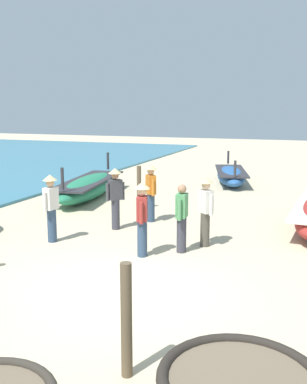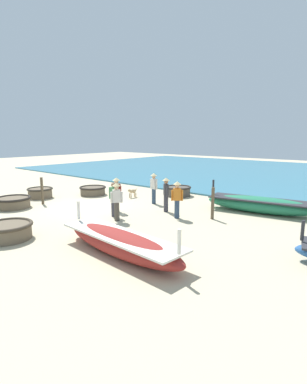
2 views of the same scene
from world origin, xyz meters
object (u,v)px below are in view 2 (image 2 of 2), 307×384
object	(u,v)px
long_boat_red_hull	(261,205)
fisherman_standing_left	(117,192)
fisherman_with_hat	(177,197)
mooring_post_inland	(42,191)
fisherman_hauling	(113,199)
fisherman_crouching	(117,199)
fisherman_standing_right	(166,192)
mooring_post_shoreline	(213,203)
coracle_far_left	(93,190)
coracle_upturned	(178,191)
coracle_beside_post	(8,230)
fisherman_by_coracle	(154,186)
dog	(132,192)
coracle_center	(40,193)
coracle_nearest	(13,202)
long_boat_green_hull	(120,243)

from	to	relation	value
long_boat_red_hull	fisherman_standing_left	bearing A→B (deg)	-51.90
fisherman_with_hat	mooring_post_inland	bearing A→B (deg)	-71.57
fisherman_hauling	fisherman_with_hat	world-z (taller)	fisherman_with_hat
fisherman_crouching	fisherman_standing_right	xyz separation A→B (m)	(-2.63, 0.64, 0.00)
mooring_post_shoreline	coracle_far_left	bearing A→B (deg)	-90.72
coracle_upturned	mooring_post_shoreline	distance (m)	5.41
coracle_beside_post	fisherman_standing_right	world-z (taller)	fisherman_standing_right
coracle_upturned	fisherman_by_coracle	size ratio (longest dim) A/B	0.96
fisherman_standing_right	dog	distance (m)	3.93
coracle_beside_post	fisherman_with_hat	distance (m)	6.86
coracle_center	fisherman_standing_right	distance (m)	8.10
coracle_nearest	mooring_post_inland	world-z (taller)	mooring_post_inland
dog	coracle_center	bearing A→B (deg)	-48.92
coracle_upturned	fisherman_standing_right	bearing A→B (deg)	27.38
fisherman_hauling	coracle_far_left	bearing A→B (deg)	-118.55
coracle_far_left	fisherman_hauling	xyz separation A→B (m)	(2.63, 4.84, 0.54)
fisherman_crouching	dog	xyz separation A→B (m)	(-4.01, -2.99, -0.59)
coracle_nearest	coracle_center	distance (m)	2.57
fisherman_crouching	fisherman_by_coracle	size ratio (longest dim) A/B	1.00
fisherman_crouching	fisherman_standing_right	bearing A→B (deg)	166.32
coracle_beside_post	fisherman_by_coracle	distance (m)	7.77
fisherman_standing_right	fisherman_standing_left	world-z (taller)	same
fisherman_standing_right	coracle_beside_post	bearing A→B (deg)	-15.32
long_boat_red_hull	fisherman_hauling	bearing A→B (deg)	-44.22
mooring_post_shoreline	fisherman_standing_right	bearing A→B (deg)	-83.18
coracle_upturned	long_boat_red_hull	world-z (taller)	long_boat_red_hull
coracle_far_left	coracle_upturned	bearing A→B (deg)	127.14
coracle_center	fisherman_standing_left	xyz separation A→B (m)	(-0.71, 5.91, 0.63)
coracle_far_left	long_boat_green_hull	bearing A→B (deg)	56.41
fisherman_hauling	dog	distance (m)	4.34
fisherman_crouching	fisherman_standing_left	xyz separation A→B (m)	(-1.12, -1.21, 0.00)
fisherman_standing_right	coracle_center	bearing A→B (deg)	-74.00
long_boat_red_hull	fisherman_with_hat	xyz separation A→B (m)	(3.36, -2.49, 0.55)
coracle_beside_post	mooring_post_inland	distance (m)	5.70
coracle_nearest	fisherman_standing_left	distance (m)	5.50
coracle_nearest	coracle_beside_post	bearing A→B (deg)	63.22
fisherman_standing_left	mooring_post_inland	distance (m)	4.51
coracle_nearest	long_boat_green_hull	xyz separation A→B (m)	(0.72, 8.71, 0.08)
fisherman_standing_left	mooring_post_inland	bearing A→B (deg)	-70.67
fisherman_crouching	fisherman_with_hat	xyz separation A→B (m)	(-2.03, 1.73, 0.00)
fisherman_crouching	mooring_post_inland	xyz separation A→B (m)	(0.37, -5.47, -0.23)
fisherman_hauling	dog	xyz separation A→B (m)	(-3.61, -2.36, -0.46)
mooring_post_inland	fisherman_hauling	bearing A→B (deg)	98.98
coracle_center	fisherman_hauling	xyz separation A→B (m)	(0.02, 6.49, 0.51)
mooring_post_inland	coracle_nearest	bearing A→B (deg)	-13.75
fisherman_crouching	mooring_post_inland	distance (m)	5.48
coracle_center	long_boat_green_hull	size ratio (longest dim) A/B	0.29
long_boat_green_hull	fisherman_hauling	xyz separation A→B (m)	(-2.92, -3.52, 0.45)
coracle_upturned	mooring_post_shoreline	world-z (taller)	mooring_post_shoreline
coracle_upturned	fisherman_standing_left	world-z (taller)	fisherman_standing_left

